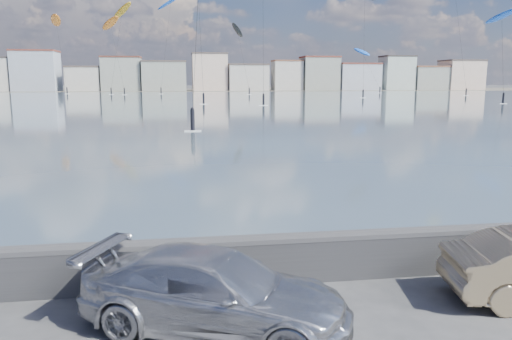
{
  "coord_description": "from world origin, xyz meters",
  "views": [
    {
      "loc": [
        -0.7,
        -7.13,
        4.25
      ],
      "look_at": [
        1.0,
        4.0,
        2.2
      ],
      "focal_mm": 35.0,
      "sensor_mm": 36.0,
      "label": 1
    }
  ],
  "objects": [
    {
      "name": "kitesurfer_2",
      "position": [
        -2.47,
        151.86,
        27.12
      ],
      "size": [
        9.02,
        10.42,
        30.43
      ],
      "color": "blue",
      "rests_on": "ground"
    },
    {
      "name": "car_silver",
      "position": [
        -0.18,
        0.88,
        0.68
      ],
      "size": [
        5.06,
        3.68,
        1.36
      ],
      "primitive_type": "imported",
      "rotation": [
        0.0,
        0.0,
        1.14
      ],
      "color": "#B2B3BA",
      "rests_on": "ground"
    },
    {
      "name": "far_shore_strip",
      "position": [
        0.0,
        200.0,
        0.01
      ],
      "size": [
        500.0,
        60.0,
        0.0
      ],
      "primitive_type": "cube",
      "color": "#4C473D",
      "rests_on": "ground"
    },
    {
      "name": "kitesurfer_3",
      "position": [
        61.13,
        159.3,
        13.4
      ],
      "size": [
        4.4,
        20.27,
        15.57
      ],
      "color": "blue",
      "rests_on": "ground"
    },
    {
      "name": "bay_water",
      "position": [
        0.0,
        91.5,
        0.01
      ],
      "size": [
        500.0,
        177.0,
        0.0
      ],
      "primitive_type": "cube",
      "color": "#425061",
      "rests_on": "ground"
    },
    {
      "name": "kitesurfer_4",
      "position": [
        -36.91,
        156.21,
        21.64
      ],
      "size": [
        7.02,
        13.25,
        24.03
      ],
      "color": "orange",
      "rests_on": "ground"
    },
    {
      "name": "kitesurfer_13",
      "position": [
        -17.11,
        153.91,
        24.44
      ],
      "size": [
        8.36,
        18.14,
        27.41
      ],
      "color": "#BF8C19",
      "rests_on": "ground"
    },
    {
      "name": "kitesurfer_0",
      "position": [
        16.95,
        144.64,
        18.34
      ],
      "size": [
        5.51,
        15.73,
        21.1
      ],
      "color": "black",
      "rests_on": "ground"
    },
    {
      "name": "seawall",
      "position": [
        0.0,
        2.7,
        0.58
      ],
      "size": [
        400.0,
        0.36,
        1.08
      ],
      "color": "#28282B",
      "rests_on": "ground"
    },
    {
      "name": "kitesurfer_1",
      "position": [
        -19.64,
        145.24,
        19.92
      ],
      "size": [
        8.52,
        14.59,
        22.09
      ],
      "color": "orange",
      "rests_on": "ground"
    },
    {
      "name": "far_buildings",
      "position": [
        1.31,
        186.0,
        6.03
      ],
      "size": [
        240.79,
        13.26,
        14.6
      ],
      "color": "#9EA8B7",
      "rests_on": "ground"
    },
    {
      "name": "kitesurfer_8",
      "position": [
        59.52,
        81.8,
        15.81
      ],
      "size": [
        5.65,
        12.65,
        17.48
      ],
      "color": "blue",
      "rests_on": "ground"
    }
  ]
}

